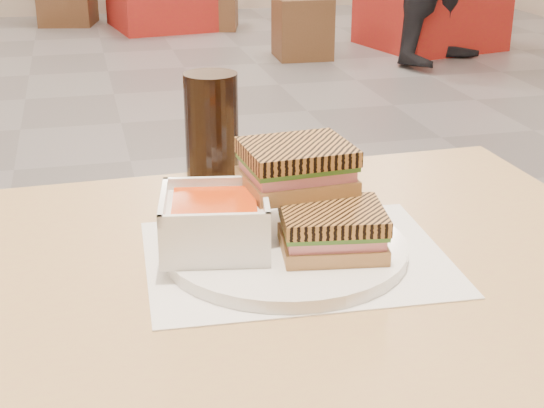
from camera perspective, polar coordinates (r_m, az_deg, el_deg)
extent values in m
cube|color=tan|center=(0.91, -8.62, -6.42)|extent=(1.22, 0.73, 0.03)
cylinder|color=tan|center=(1.50, 12.36, -11.04)|extent=(0.06, 0.06, 0.72)
cube|color=white|center=(0.95, 1.72, -3.81)|extent=(0.36, 0.29, 0.00)
cylinder|color=white|center=(0.95, 0.97, -3.18)|extent=(0.29, 0.29, 0.02)
cube|color=white|center=(0.93, -4.06, -1.61)|extent=(0.14, 0.14, 0.05)
cube|color=#E2430F|center=(0.92, -4.10, 0.02)|extent=(0.11, 0.11, 0.01)
cube|color=white|center=(0.92, -0.50, 0.35)|extent=(0.03, 0.12, 0.01)
cube|color=white|center=(0.92, -7.72, 0.17)|extent=(0.03, 0.12, 0.01)
cube|color=white|center=(0.97, -4.11, 1.52)|extent=(0.12, 0.03, 0.01)
cube|color=white|center=(0.87, -4.11, -1.16)|extent=(0.12, 0.03, 0.01)
cube|color=#AC8550|center=(0.93, 4.25, -2.83)|extent=(0.13, 0.11, 0.02)
cube|color=pink|center=(0.92, 4.28, -2.01)|extent=(0.12, 0.10, 0.01)
cube|color=#386B23|center=(0.92, 4.29, -1.51)|extent=(0.13, 0.11, 0.01)
cube|color=olive|center=(0.92, 4.31, -0.85)|extent=(0.13, 0.11, 0.02)
cube|color=#AC8550|center=(0.97, 1.75, 1.61)|extent=(0.13, 0.11, 0.02)
cube|color=pink|center=(0.97, 1.76, 2.48)|extent=(0.12, 0.10, 0.01)
cube|color=#386B23|center=(0.96, 1.76, 3.01)|extent=(0.13, 0.11, 0.01)
cube|color=olive|center=(0.96, 1.77, 3.72)|extent=(0.13, 0.11, 0.02)
cylinder|color=black|center=(1.16, -4.28, 5.24)|extent=(0.08, 0.08, 0.16)
cube|color=brown|center=(5.75, 2.16, 12.37)|extent=(0.39, 0.39, 0.42)
cube|color=brown|center=(6.37, 10.90, 13.13)|extent=(0.51, 0.51, 0.46)
cube|color=brown|center=(6.95, -4.22, 14.12)|extent=(0.49, 0.49, 0.45)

